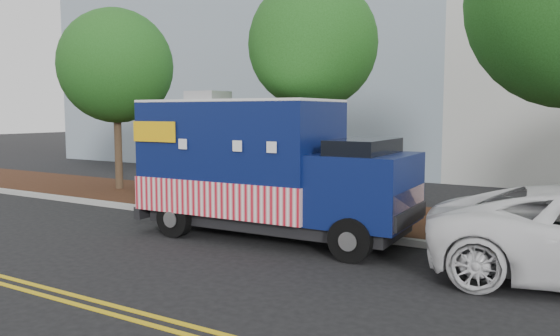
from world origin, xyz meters
The scene contains 9 objects.
ground centered at (0.00, 0.00, 0.00)m, with size 120.00×120.00×0.00m, color black.
curb centered at (0.00, 1.40, 0.07)m, with size 120.00×0.18×0.15m, color #9E9E99.
mulch_strip centered at (0.00, 3.50, 0.07)m, with size 120.00×4.00×0.15m, color black.
centerline_near centered at (0.00, -4.45, 0.01)m, with size 120.00×0.10×0.01m, color gold.
centerline_far centered at (0.00, -4.70, 0.01)m, with size 120.00×0.10×0.01m, color gold.
tree_a centered at (-7.14, 3.62, 4.44)m, with size 3.95×3.95×6.43m.
tree_b centered at (0.79, 3.27, 4.64)m, with size 3.47×3.47×6.39m.
sign_post centered at (-3.70, 1.56, 1.20)m, with size 0.06×0.06×2.40m, color #473828.
food_truck centered at (0.93, 0.52, 1.52)m, with size 6.43×2.61×3.35m.
Camera 1 is at (7.72, -9.84, 2.85)m, focal length 35.00 mm.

